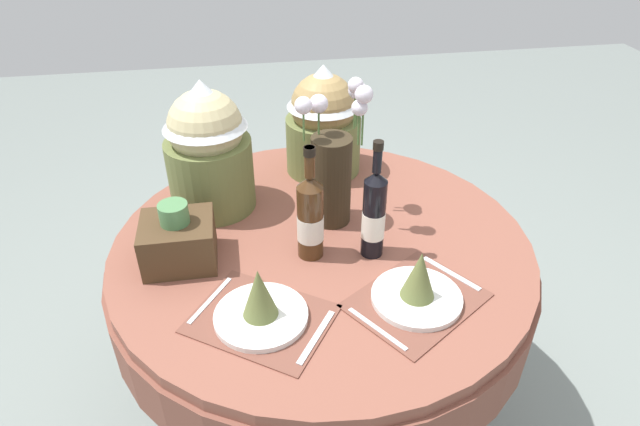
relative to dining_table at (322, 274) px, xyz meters
The scene contains 10 objects.
ground 0.65m from the dining_table, ahead, with size 8.00×8.00×0.00m, color gray.
dining_table is the anchor object (origin of this frame).
place_setting_left 0.41m from the dining_table, 124.26° to the right, with size 0.43×0.41×0.16m.
place_setting_right 0.41m from the dining_table, 56.35° to the right, with size 0.43×0.40×0.16m.
flower_vase 0.34m from the dining_table, 64.82° to the left, with size 0.22×0.18×0.47m.
wine_bottle_left 0.28m from the dining_table, 126.03° to the right, with size 0.08×0.08×0.35m.
wine_bottle_centre 0.31m from the dining_table, 31.61° to the right, with size 0.07×0.07×0.37m.
gift_tub_back_left 0.55m from the dining_table, 141.23° to the left, with size 0.27×0.27×0.44m.
gift_tub_back_centre 0.56m from the dining_table, 79.72° to the left, with size 0.27×0.27×0.40m.
woven_basket_side_left 0.47m from the dining_table, behind, with size 0.20×0.18×0.19m.
Camera 1 is at (-0.23, -1.32, 1.78)m, focal length 30.77 mm.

